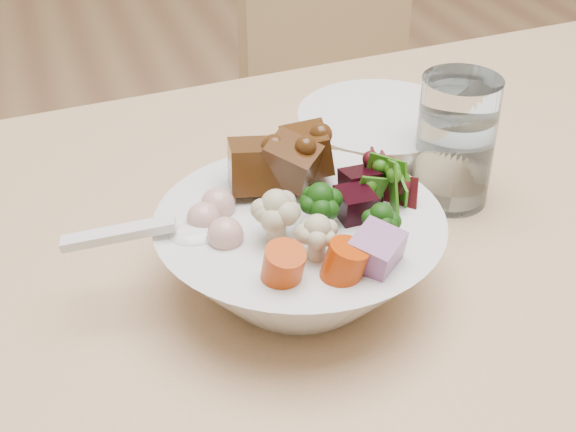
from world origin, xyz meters
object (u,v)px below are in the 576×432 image
at_px(chair_far, 366,138).
at_px(side_bowl, 380,138).
at_px(water_glass, 455,146).
at_px(food_bowl, 301,246).

xyz_separation_m(chair_far, side_bowl, (-0.21, -0.49, 0.28)).
relative_size(chair_far, water_glass, 6.48).
bearing_deg(side_bowl, food_bowl, -131.03).
height_order(food_bowl, water_glass, same).
distance_m(water_glass, side_bowl, 0.10).
xyz_separation_m(food_bowl, water_glass, (0.18, 0.08, 0.02)).
bearing_deg(food_bowl, side_bowl, 48.97).
xyz_separation_m(water_glass, side_bowl, (-0.04, 0.09, -0.03)).
bearing_deg(food_bowl, chair_far, 61.36).
relative_size(water_glass, side_bowl, 0.74).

